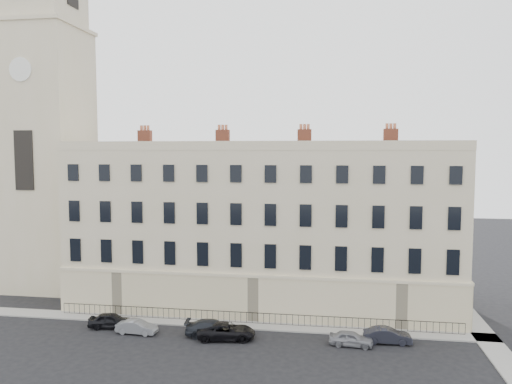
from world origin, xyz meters
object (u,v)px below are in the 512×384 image
at_px(car_a, 111,320).
at_px(car_f, 387,336).
at_px(car_d, 226,331).
at_px(car_e, 351,339).
at_px(car_c, 213,328).
at_px(car_b, 137,327).

xyz_separation_m(car_a, car_f, (22.76, 0.12, -0.03)).
bearing_deg(car_d, car_e, -97.55).
bearing_deg(car_a, car_c, -102.02).
bearing_deg(car_b, car_f, -83.90).
distance_m(car_c, car_e, 10.95).
xyz_separation_m(car_c, car_d, (1.17, -0.42, -0.01)).
distance_m(car_a, car_e, 19.97).
distance_m(car_c, car_d, 1.24).
distance_m(car_b, car_d, 7.50).
bearing_deg(car_e, car_a, 92.15).
xyz_separation_m(car_d, car_f, (12.59, 1.10, -0.04)).
xyz_separation_m(car_a, car_b, (2.67, -0.94, -0.08)).
relative_size(car_b, car_f, 0.92).
height_order(car_b, car_c, car_c).
distance_m(car_e, car_f, 2.98).
relative_size(car_a, car_d, 0.81).
bearing_deg(car_e, car_b, 94.88).
height_order(car_c, car_f, car_c).
xyz_separation_m(car_a, car_d, (10.17, -0.97, 0.01)).
distance_m(car_a, car_d, 10.22).
distance_m(car_a, car_f, 22.76).
bearing_deg(car_b, car_a, 73.67).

